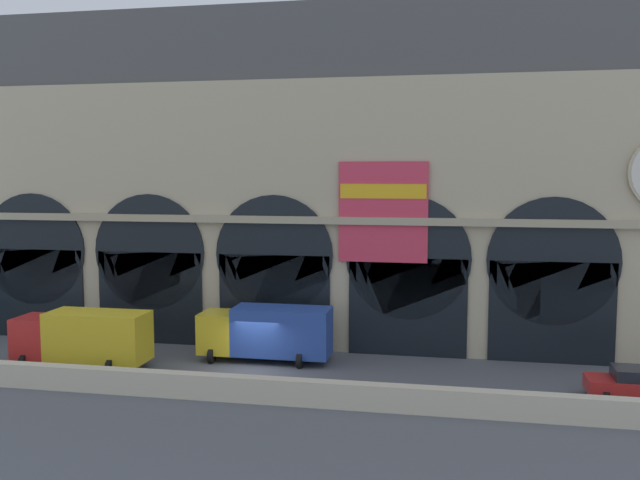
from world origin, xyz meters
The scene contains 6 objects.
ground_plane centered at (0.00, 0.00, 0.00)m, with size 200.00×200.00×0.00m, color #54565B.
quay_parapet_wall centered at (0.00, -4.52, 0.60)m, with size 90.00×0.70×1.20m, color beige.
station_building centered at (0.02, 7.77, 10.10)m, with size 49.88×5.94×20.79m.
box_truck_midwest centered at (-9.38, -0.77, 1.70)m, with size 7.50×2.91×3.12m.
box_truck_center centered at (0.26, 2.30, 1.70)m, with size 7.50×2.91×3.12m.
car_east centered at (19.20, -0.86, 0.80)m, with size 4.40×2.22×1.55m.
Camera 1 is at (10.38, -34.13, 10.71)m, focal length 37.87 mm.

